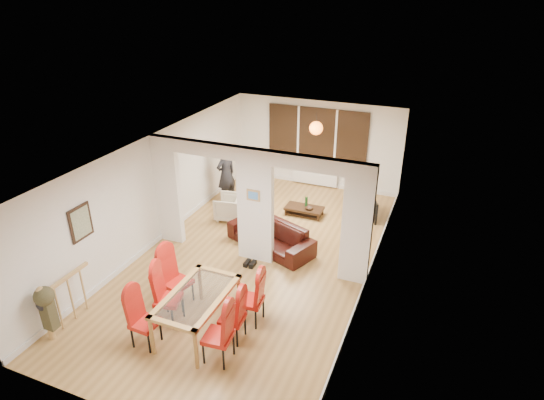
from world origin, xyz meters
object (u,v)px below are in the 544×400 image
Objects in this scene: dining_chair_lb at (168,296)px; dining_chair_lc at (177,279)px; dining_chair_la at (145,319)px; bottle at (306,202)px; armchair at (230,207)px; sofa at (271,236)px; coffee_table at (304,211)px; dining_table at (198,313)px; dining_chair_rb at (232,315)px; dining_chair_ra at (218,333)px; bowl at (309,208)px; person at (226,174)px; dining_chair_rc at (251,297)px; television at (369,207)px.

dining_chair_lc reaches higher than dining_chair_lb.
bottle is at bearing 83.23° from dining_chair_la.
sofa is at bearing 48.31° from armchair.
dining_chair_lb is 5.03m from coffee_table.
dining_chair_la is (-0.65, -0.62, 0.13)m from dining_table.
dining_table is 1.64× the size of dining_chair_rb.
dining_chair_rb is 3.10m from sofa.
dining_chair_ra is 5.38× the size of bowl.
armchair is 1.98m from coffee_table.
armchair is at bearing -152.52° from coffee_table.
dining_chair_rb is (0.64, 0.05, 0.12)m from dining_table.
armchair is 2.37× the size of bottle.
dining_chair_lc reaches higher than armchair.
dining_table is at bearing -15.80° from dining_chair_lb.
dining_chair_la reaches higher than armchair.
sofa is 1.93m from bottle.
dining_chair_lb reaches higher than sofa.
dining_table is 2.32× the size of armchair.
dining_chair_lc is (-0.10, 0.47, 0.03)m from dining_chair_lb.
bowl is (0.46, 4.89, -0.13)m from dining_table.
person is 1.71× the size of coffee_table.
dining_chair_la is at bearing -99.79° from coffee_table.
dining_table is 0.91m from dining_chair_la.
dining_chair_la is 1.85m from dining_chair_rc.
dining_chair_lb is 1.37m from dining_chair_ra.
bowl is (0.15, -0.06, 0.14)m from coffee_table.
dining_chair_lc reaches higher than sofa.
dining_chair_la is at bearing -100.06° from bottle.
dining_chair_rc is 1.06× the size of coffee_table.
dining_chair_rb is at bearing -5.56° from dining_chair_lc.
dining_chair_rb is (1.30, 0.68, -0.01)m from dining_chair_la.
person is (-2.71, 4.31, 0.32)m from dining_chair_rc.
dining_chair_ra is at bearing -22.60° from dining_chair_lc.
television is at bearing 121.21° from person.
person is at bearing 116.93° from dining_chair_rc.
television is (2.55, 5.51, -0.26)m from dining_chair_lb.
dining_chair_ra is at bearing 14.77° from armchair.
bowl is (2.42, 0.00, -0.60)m from person.
dining_chair_lb reaches higher than bowl.
coffee_table is (2.27, 0.07, -0.74)m from person.
dining_chair_la is 0.49× the size of sofa.
television is (1.27, 6.01, -0.27)m from dining_chair_ra.
armchair reaches higher than bowl.
person is (-1.33, 4.86, 0.31)m from dining_chair_lb.
armchair is at bearing 170.12° from sofa.
dining_chair_la is at bearing -105.69° from dining_chair_lb.
person is 1.72× the size of television.
dining_chair_ra reaches higher than dining_chair_lb.
dining_table is 0.78× the size of sofa.
sofa is at bearing 63.36° from dining_chair_lb.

